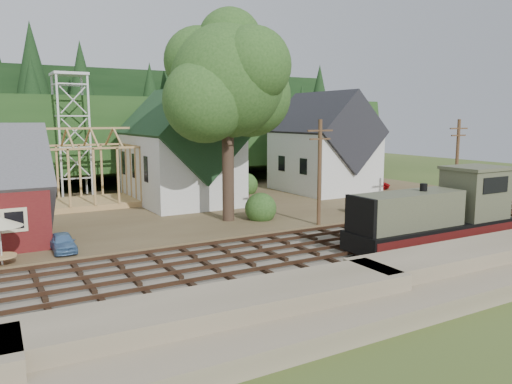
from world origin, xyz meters
TOP-DOWN VIEW (x-y plane):
  - ground at (0.00, 0.00)m, footprint 140.00×140.00m
  - embankment at (0.00, -8.50)m, footprint 64.00×5.00m
  - railroad_bed at (0.00, 0.00)m, footprint 64.00×11.00m
  - village_flat at (0.00, 18.00)m, footprint 64.00×26.00m
  - hillside at (0.00, 42.00)m, footprint 70.00×28.96m
  - ridge at (0.00, 58.00)m, footprint 80.00×20.00m
  - church at (2.00, 19.68)m, footprint 8.40×15.17m
  - farmhouse at (18.00, 19.00)m, footprint 8.40×10.80m
  - timber_frame at (-6.00, 22.00)m, footprint 8.20×6.20m
  - lattice_tower at (-6.00, 28.00)m, footprint 3.20×3.20m
  - big_tree at (2.17, 10.08)m, footprint 10.90×8.40m
  - telegraph_pole_near at (7.00, 5.20)m, footprint 2.20×0.28m
  - telegraph_pole_far at (22.00, 5.20)m, footprint 2.20×0.28m
  - locomotive at (10.06, -3.00)m, footprint 12.10×3.02m
  - car_blue at (-10.55, 6.81)m, footprint 1.34×3.24m
  - car_red at (23.32, 17.39)m, footprint 4.84×3.64m

SIDE VIEW (x-z plane):
  - ground at x=0.00m, z-range 0.00..0.00m
  - embankment at x=0.00m, z-range -0.80..0.80m
  - hillside at x=0.00m, z-range -6.37..6.37m
  - ridge at x=0.00m, z-range -6.00..6.00m
  - railroad_bed at x=0.00m, z-range 0.00..0.16m
  - village_flat at x=0.00m, z-range 0.00..0.30m
  - car_blue at x=-10.55m, z-range 0.30..1.40m
  - car_red at x=23.32m, z-range 0.30..1.52m
  - locomotive at x=10.06m, z-range -0.28..4.56m
  - timber_frame at x=-6.00m, z-range -0.23..6.76m
  - telegraph_pole_near at x=7.00m, z-range 0.25..8.25m
  - telegraph_pole_far at x=22.00m, z-range 0.25..8.25m
  - farmhouse at x=18.00m, z-range -0.43..10.17m
  - church at x=2.00m, z-range -1.32..11.68m
  - lattice_tower at x=-6.00m, z-range 3.97..16.10m
  - big_tree at x=2.17m, z-range 2.87..17.57m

